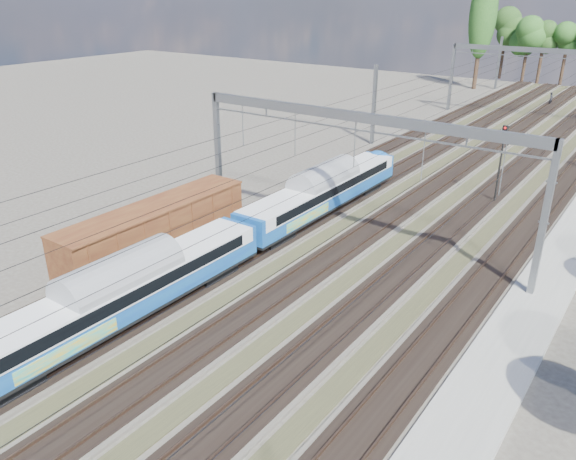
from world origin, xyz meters
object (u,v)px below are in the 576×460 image
Objects in this scene: freight_boxcar at (156,228)px; signal_near at (501,155)px; emu_train at (114,290)px; worker at (551,99)px.

freight_boxcar is 26.85m from signal_near.
signal_near is at bearing 71.53° from emu_train.
emu_train is 31.05m from signal_near.
worker is at bearing 86.92° from emu_train.
emu_train is at bearing -56.41° from freight_boxcar.
signal_near is (14.32, 22.63, 1.85)m from freight_boxcar.
emu_train reaches higher than worker.
emu_train is 4.17× the size of freight_boxcar.
worker is (4.05, 75.35, -1.35)m from emu_train.
emu_train reaches higher than freight_boxcar.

